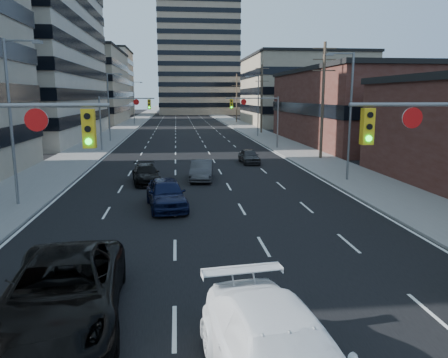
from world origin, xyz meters
TOP-DOWN VIEW (x-y plane):
  - road_surface at (0.00, 130.00)m, footprint 18.00×300.00m
  - sidewalk_left at (-11.50, 130.00)m, footprint 5.00×300.00m
  - sidewalk_right at (11.50, 130.00)m, footprint 5.00×300.00m
  - office_left_far at (-24.00, 100.00)m, footprint 20.00×30.00m
  - storefront_right_mid at (24.00, 50.00)m, footprint 20.00×30.00m
  - office_right_far at (25.00, 88.00)m, footprint 22.00×28.00m
  - apartment_tower at (6.00, 150.00)m, footprint 26.00×26.00m
  - bg_block_left at (-28.00, 140.00)m, footprint 24.00×24.00m
  - bg_block_right at (32.00, 130.00)m, footprint 22.00×22.00m
  - signal_far_left at (-7.68, 45.00)m, footprint 6.09×0.33m
  - signal_far_right at (7.68, 45.00)m, footprint 6.09×0.33m
  - utility_pole_block at (12.20, 36.00)m, footprint 2.20×0.28m
  - utility_pole_midblock at (12.20, 66.00)m, footprint 2.20×0.28m
  - utility_pole_distant at (12.20, 96.00)m, footprint 2.20×0.28m
  - streetlight_left_near at (-10.34, 20.00)m, footprint 2.03×0.22m
  - streetlight_left_mid at (-10.34, 55.00)m, footprint 2.03×0.22m
  - streetlight_left_far at (-10.34, 90.00)m, footprint 2.03×0.22m
  - streetlight_right_near at (10.34, 25.00)m, footprint 2.03×0.22m
  - streetlight_right_far at (10.34, 60.00)m, footprint 2.03×0.22m
  - black_pickup at (-4.75, 6.59)m, footprint 3.57×6.87m
  - sedan_blue at (-2.27, 18.70)m, footprint 2.60×5.07m
  - sedan_grey_center at (0.14, 26.69)m, footprint 2.02×4.56m
  - sedan_black_far at (-3.84, 25.95)m, footprint 2.38×4.65m
  - sedan_grey_right at (4.90, 34.26)m, footprint 1.71×3.88m

SIDE VIEW (x-z plane):
  - road_surface at x=0.00m, z-range 0.00..0.02m
  - sidewalk_left at x=-11.50m, z-range 0.00..0.15m
  - sidewalk_right at x=11.50m, z-range 0.00..0.15m
  - sedan_black_far at x=-3.84m, z-range 0.00..1.29m
  - sedan_grey_right at x=4.90m, z-range 0.00..1.30m
  - sedan_grey_center at x=0.14m, z-range 0.00..1.46m
  - sedan_blue at x=-2.27m, z-range 0.00..1.65m
  - black_pickup at x=-4.75m, z-range 0.00..1.85m
  - signal_far_left at x=-7.68m, z-range 1.30..7.30m
  - signal_far_right at x=7.68m, z-range 1.30..7.30m
  - storefront_right_mid at x=24.00m, z-range 0.00..9.00m
  - streetlight_left_near at x=-10.34m, z-range 0.55..9.55m
  - streetlight_left_mid at x=-10.34m, z-range 0.55..9.55m
  - streetlight_left_far at x=-10.34m, z-range 0.55..9.55m
  - streetlight_right_near at x=10.34m, z-range 0.55..9.55m
  - streetlight_right_far at x=10.34m, z-range 0.55..9.55m
  - utility_pole_block at x=12.20m, z-range 0.28..11.28m
  - utility_pole_midblock at x=12.20m, z-range 0.28..11.28m
  - utility_pole_distant at x=12.20m, z-range 0.28..11.28m
  - bg_block_right at x=32.00m, z-range 0.00..12.00m
  - office_right_far at x=25.00m, z-range 0.00..14.00m
  - office_left_far at x=-24.00m, z-range 0.00..16.00m
  - bg_block_left at x=-28.00m, z-range 0.00..20.00m
  - apartment_tower at x=6.00m, z-range 0.00..58.00m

